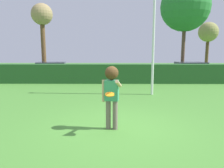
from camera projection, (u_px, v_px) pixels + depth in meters
ground_plane at (120, 128)px, 6.38m from camera, size 60.00×60.00×0.00m
person at (112, 88)px, 6.12m from camera, size 0.56×0.82×1.81m
frisbee at (110, 94)px, 5.66m from camera, size 0.25×0.25×0.08m
lamppost at (154, 18)px, 10.50m from camera, size 0.24×0.24×6.82m
hedge_row at (117, 74)px, 14.78m from camera, size 19.00×0.90×1.27m
parked_car_white at (52, 69)px, 17.62m from camera, size 4.38×2.24×1.25m
parked_car_silver at (191, 69)px, 17.57m from camera, size 4.36×2.16×1.25m
birch_tree at (185, 7)px, 18.21m from camera, size 4.09×4.09×7.81m
bare_elm_tree at (208, 33)px, 23.50m from camera, size 2.10×2.10×5.13m
oak_tree at (42, 18)px, 18.13m from camera, size 1.76×1.76×6.00m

